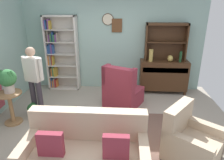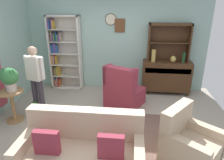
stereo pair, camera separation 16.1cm
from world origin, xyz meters
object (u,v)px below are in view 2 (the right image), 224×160
Objects in this scene: sideboard_hutch at (169,37)px; person_reading at (36,76)px; couch_floral at (82,153)px; potted_plant_small at (34,107)px; vase_tall at (154,56)px; vase_round at (173,59)px; potted_plant_large at (9,78)px; bookshelf at (63,53)px; wingback_chair at (123,92)px; book_stack at (96,114)px; coffee_table at (98,118)px; plant_stand at (12,103)px; armchair_floral at (189,144)px; bottle_wine at (184,57)px; sideboard at (166,76)px.

person_reading is (-3.04, -1.58, -0.65)m from sideboard_hutch.
couch_floral is 5.58× the size of potted_plant_small.
vase_round is at bearing 1.49° from vase_tall.
vase_round is 3.56m from couch_floral.
vase_tall is 3.50m from potted_plant_large.
bookshelf is at bearing -179.54° from sideboard_hutch.
wingback_chair is 4.89× the size of book_stack.
potted_plant_large is (-1.81, 1.25, 0.67)m from couch_floral.
wingback_chair is at bearing -130.46° from vase_tall.
person_reading reaches higher than potted_plant_large.
bookshelf is at bearing 122.24° from coffee_table.
plant_stand reaches higher than book_stack.
coffee_table is (-0.41, -1.20, -0.03)m from wingback_chair.
armchair_floral is 1.01× the size of wingback_chair.
armchair_floral is at bearing -97.93° from bottle_wine.
potted_plant_large is at bearing -155.30° from bottle_wine.
bookshelf is 7.37× the size of bottle_wine.
bookshelf is 3.52m from couch_floral.
potted_plant_large is (-3.45, 0.83, 0.69)m from armchair_floral.
sideboard_hutch is 6.47× the size of vase_round.
couch_floral is 2.61× the size of plant_stand.
bookshelf is 2.19m from wingback_chair.
vase_tall is at bearing 60.93° from coffee_table.
sideboard_hutch reaches higher than vase_round.
vase_round is at bearing 26.93° from plant_stand.
vase_tall is at bearing -168.37° from sideboard.
coffee_table is 0.11m from book_stack.
bottle_wine is (0.78, -0.01, -0.02)m from vase_tall.
bookshelf reaches higher than vase_round.
sideboard_hutch is 0.64m from vase_tall.
person_reading is (0.07, 0.14, 0.72)m from potted_plant_small.
potted_plant_large is (0.01, 0.04, 0.55)m from plant_stand.
vase_round is 0.35× the size of potted_plant_large.
vase_round is at bearing -53.52° from sideboard_hutch.
wingback_chair reaches higher than sideboard.
person_reading reaches higher than coffee_table.
couch_floral is 1.69m from armchair_floral.
bookshelf reaches higher than potted_plant_small.
plant_stand is at bearing -149.44° from vase_tall.
couch_floral reaches higher than plant_stand.
sideboard is 1.48m from wingback_chair.
vase_round reaches higher than book_stack.
vase_tall is (-0.39, -0.19, -0.48)m from sideboard_hutch.
wingback_chair is 0.68× the size of person_reading.
potted_plant_small is (-1.50, 1.48, -0.12)m from couch_floral.
book_stack is (-1.60, 0.50, 0.16)m from armchair_floral.
plant_stand is (-3.43, -1.99, -1.13)m from sideboard_hutch.
sideboard_hutch is 3.06m from armchair_floral.
vase_round is 0.16× the size of wingback_chair.
sideboard_hutch is at bearing 90.00° from sideboard.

